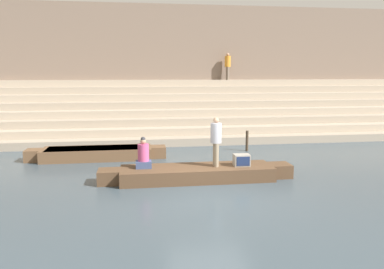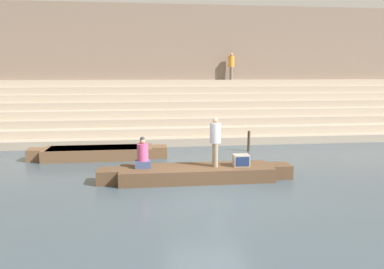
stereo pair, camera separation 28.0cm
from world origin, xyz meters
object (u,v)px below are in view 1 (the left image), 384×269
object	(u,v)px
person_on_steps	(228,64)
rowboat_main	(197,173)
mooring_post	(247,141)
tv_set	(242,160)
person_rowing	(143,156)
moored_boat_shore	(97,153)
person_standing	(216,138)

from	to	relation	value
person_on_steps	rowboat_main	bearing A→B (deg)	-176.43
rowboat_main	person_on_steps	distance (m)	12.78
mooring_post	tv_set	bearing A→B (deg)	-108.66
rowboat_main	person_on_steps	world-z (taller)	person_on_steps
person_rowing	moored_boat_shore	distance (m)	4.03
rowboat_main	mooring_post	bearing A→B (deg)	57.72
tv_set	person_on_steps	world-z (taller)	person_on_steps
person_standing	person_rowing	xyz separation A→B (m)	(-2.42, 0.11, -0.54)
rowboat_main	mooring_post	world-z (taller)	mooring_post
person_standing	moored_boat_shore	world-z (taller)	person_standing
person_standing	tv_set	bearing A→B (deg)	5.38
moored_boat_shore	mooring_post	size ratio (longest dim) A/B	6.06
person_standing	tv_set	world-z (taller)	person_standing
tv_set	moored_boat_shore	distance (m)	6.38
moored_boat_shore	mooring_post	bearing A→B (deg)	5.39
person_standing	person_on_steps	bearing A→B (deg)	85.57
moored_boat_shore	rowboat_main	bearing A→B (deg)	-45.66
rowboat_main	person_on_steps	size ratio (longest dim) A/B	3.86
rowboat_main	person_standing	xyz separation A→B (m)	(0.64, 0.00, 1.16)
rowboat_main	person_rowing	bearing A→B (deg)	178.79
moored_boat_shore	person_on_steps	size ratio (longest dim) A/B	3.37
person_rowing	mooring_post	bearing A→B (deg)	52.07
person_standing	moored_boat_shore	distance (m)	5.74
person_on_steps	person_rowing	bearing A→B (deg)	175.79
mooring_post	person_rowing	bearing A→B (deg)	-138.46
rowboat_main	person_rowing	world-z (taller)	person_rowing
person_rowing	mooring_post	xyz separation A→B (m)	(4.79, 4.25, -0.40)
person_standing	moored_boat_shore	xyz separation A→B (m)	(-4.29, 3.63, -1.15)
mooring_post	person_on_steps	size ratio (longest dim) A/B	0.56
rowboat_main	person_standing	size ratio (longest dim) A/B	3.94
mooring_post	person_on_steps	xyz separation A→B (m)	(0.76, 7.23, 3.62)
tv_set	moored_boat_shore	xyz separation A→B (m)	(-5.17, 3.71, -0.40)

